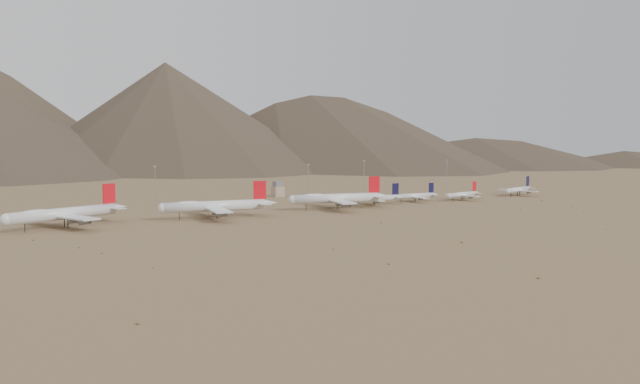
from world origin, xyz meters
TOP-DOWN VIEW (x-y plane):
  - ground at (0.00, 0.00)m, footprint 3000.00×3000.00m
  - mountain_ridge at (0.00, 900.00)m, footprint 4400.00×1000.00m
  - widebody_west at (-143.70, 29.53)m, footprint 67.03×53.63m
  - widebody_centre at (-63.92, 22.32)m, footprint 69.16×53.96m
  - widebody_east at (19.99, 23.29)m, footprint 68.45×53.88m
  - narrowbody_a at (56.84, 31.30)m, footprint 42.94×31.71m
  - narrowbody_b at (94.57, 32.07)m, footprint 40.01×28.75m
  - narrowbody_c at (131.86, 21.68)m, footprint 39.63×28.91m
  - narrowbody_d at (196.63, 24.62)m, footprint 43.71×32.29m
  - control_tower at (30.00, 120.00)m, footprint 8.00×8.00m
  - mast_west at (-61.62, 137.97)m, footprint 2.00×0.60m
  - mast_centre at (48.49, 104.64)m, footprint 2.00×0.60m
  - mast_east at (133.70, 146.72)m, footprint 2.00×0.60m
  - mast_far_east at (210.21, 120.12)m, footprint 2.00×0.60m
  - desert_scrub at (-17.52, -87.00)m, footprint 382.51×171.60m

SIDE VIEW (x-z plane):
  - ground at x=0.00m, z-range 0.00..0.00m
  - desert_scrub at x=-17.52m, z-range -0.13..0.76m
  - narrowbody_c at x=131.86m, z-range -2.31..10.86m
  - narrowbody_b at x=94.57m, z-range -2.32..10.88m
  - narrowbody_a at x=56.84m, z-range -2.54..11.94m
  - narrowbody_d at x=196.63m, z-range -2.59..12.16m
  - control_tower at x=30.00m, z-range -0.68..11.32m
  - widebody_centre at x=-63.92m, z-range -3.21..17.47m
  - widebody_east at x=19.99m, z-range -3.21..17.48m
  - widebody_west at x=-143.70m, z-range -3.25..17.69m
  - mast_west at x=-61.62m, z-range 1.35..27.05m
  - mast_centre at x=48.49m, z-range 1.35..27.05m
  - mast_east at x=133.70m, z-range 1.35..27.05m
  - mast_far_east at x=210.21m, z-range 1.35..27.05m
  - mountain_ridge at x=0.00m, z-range 0.00..300.00m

